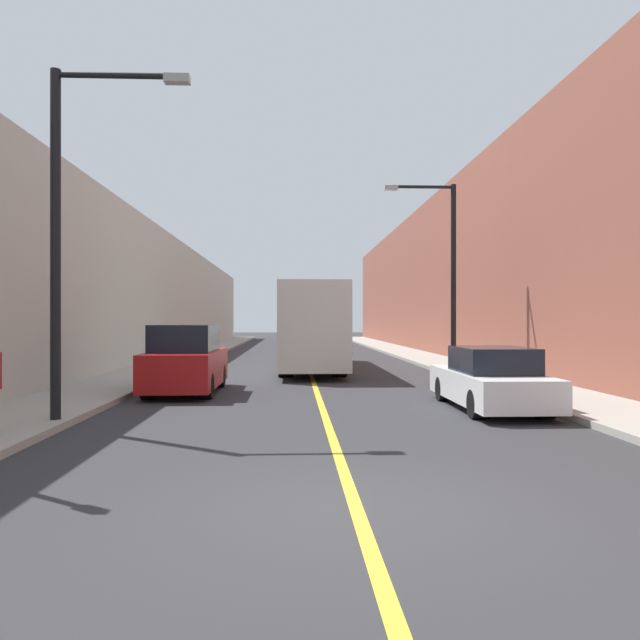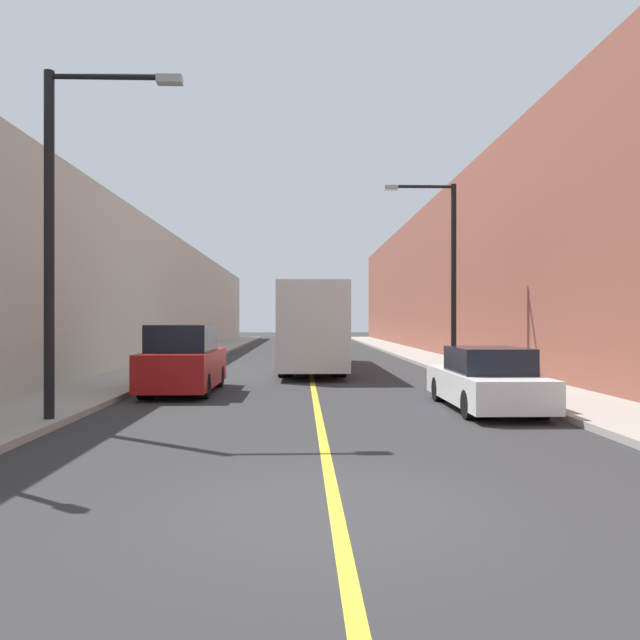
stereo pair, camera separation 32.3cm
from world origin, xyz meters
TOP-DOWN VIEW (x-y plane):
  - ground_plane at (0.00, 0.00)m, footprint 200.00×200.00m
  - sidewalk_left at (-6.29, 30.00)m, footprint 2.53×72.00m
  - sidewalk_right at (6.29, 30.00)m, footprint 2.53×72.00m
  - building_row_left at (-9.55, 30.00)m, footprint 4.00×72.00m
  - building_row_right at (9.55, 30.00)m, footprint 4.00×72.00m
  - road_center_line at (0.00, 30.00)m, footprint 0.16×72.00m
  - bus at (0.03, 19.81)m, footprint 2.49×12.32m
  - parked_suv_left at (-3.73, 11.11)m, footprint 1.85×4.65m
  - car_right_near at (3.92, 7.56)m, footprint 1.78×4.75m
  - street_lamp_left at (-5.06, 5.58)m, footprint 2.70×0.24m
  - street_lamp_right at (5.07, 16.29)m, footprint 2.70×0.24m

SIDE VIEW (x-z plane):
  - ground_plane at x=0.00m, z-range 0.00..0.00m
  - road_center_line at x=0.00m, z-range 0.00..0.01m
  - sidewalk_left at x=-6.29m, z-range 0.00..0.14m
  - sidewalk_right at x=6.29m, z-range 0.00..0.14m
  - car_right_near at x=3.92m, z-range -0.07..1.39m
  - parked_suv_left at x=-3.73m, z-range -0.08..1.87m
  - bus at x=0.03m, z-range 0.12..3.55m
  - building_row_left at x=-9.55m, z-range 0.00..6.94m
  - street_lamp_left at x=-5.06m, z-range 0.68..7.51m
  - street_lamp_right at x=5.07m, z-range 0.68..7.70m
  - building_row_right at x=9.55m, z-range 0.00..9.44m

